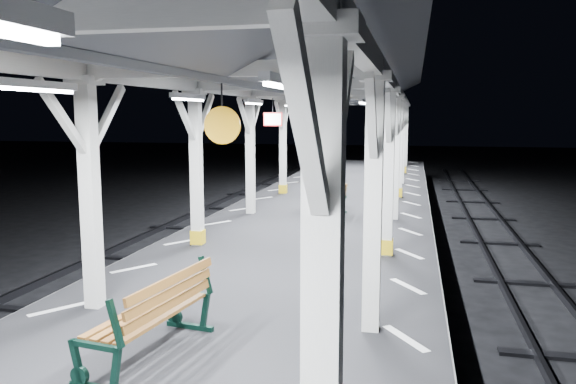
% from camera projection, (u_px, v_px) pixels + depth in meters
% --- Properties ---
extents(ground, '(120.00, 120.00, 0.00)m').
position_uv_depth(ground, '(264.00, 332.00, 9.84)').
color(ground, black).
rests_on(ground, ground).
extents(platform, '(6.00, 50.00, 1.00)m').
position_uv_depth(platform, '(263.00, 305.00, 9.77)').
color(platform, black).
rests_on(platform, ground).
extents(hazard_stripes_left, '(1.00, 48.00, 0.01)m').
position_uv_depth(hazard_stripes_left, '(134.00, 268.00, 10.24)').
color(hazard_stripes_left, silver).
rests_on(hazard_stripes_left, platform).
extents(hazard_stripes_right, '(1.00, 48.00, 0.01)m').
position_uv_depth(hazard_stripes_right, '(408.00, 286.00, 9.17)').
color(hazard_stripes_right, silver).
rests_on(hazard_stripes_right, platform).
extents(track_left, '(2.20, 60.00, 0.16)m').
position_uv_depth(track_left, '(16.00, 307.00, 10.92)').
color(track_left, '#2D2D33').
rests_on(track_left, ground).
extents(track_right, '(2.20, 60.00, 0.16)m').
position_uv_depth(track_right, '(573.00, 355.00, 8.74)').
color(track_right, '#2D2D33').
rests_on(track_right, ground).
extents(canopy, '(5.40, 49.00, 4.65)m').
position_uv_depth(canopy, '(262.00, 67.00, 9.20)').
color(canopy, silver).
rests_on(canopy, platform).
extents(bench_near, '(0.95, 1.95, 1.01)m').
position_uv_depth(bench_near, '(156.00, 313.00, 6.42)').
color(bench_near, black).
rests_on(bench_near, platform).
extents(bench_mid, '(0.84, 1.68, 0.87)m').
position_uv_depth(bench_mid, '(323.00, 194.00, 16.48)').
color(bench_mid, black).
rests_on(bench_mid, platform).
extents(bench_far, '(0.62, 1.61, 0.87)m').
position_uv_depth(bench_far, '(337.00, 201.00, 15.19)').
color(bench_far, black).
rests_on(bench_far, platform).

